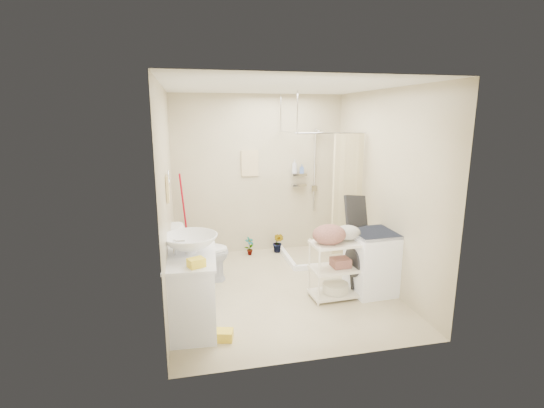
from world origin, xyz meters
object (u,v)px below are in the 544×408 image
at_px(toilet, 200,253).
at_px(laundry_rack, 336,265).
at_px(vanity, 192,291).
at_px(washing_machine, 372,262).

xyz_separation_m(toilet, laundry_rack, (1.66, -0.90, 0.03)).
bearing_deg(vanity, washing_machine, 12.95).
bearing_deg(laundry_rack, washing_machine, 4.28).
bearing_deg(laundry_rack, toilet, 148.33).
distance_m(washing_machine, laundry_rack, 0.53).
distance_m(vanity, washing_machine, 2.33).
bearing_deg(vanity, laundry_rack, 13.69).
xyz_separation_m(vanity, washing_machine, (2.30, 0.40, -0.00)).
distance_m(toilet, washing_machine, 2.33).
height_order(vanity, toilet, vanity).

